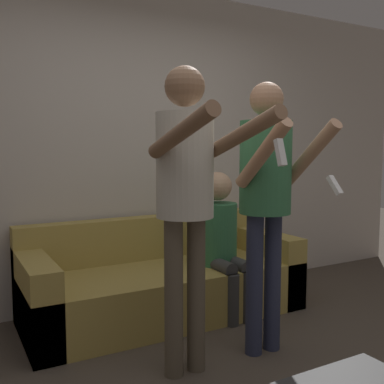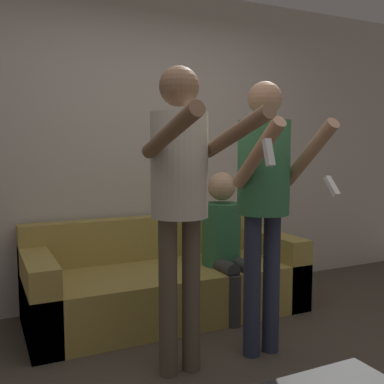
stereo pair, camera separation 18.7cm
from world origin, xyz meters
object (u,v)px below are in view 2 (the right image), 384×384
person_standing_left (181,183)px  couch (166,282)px  person_seated (225,237)px  person_standing_right (265,186)px

person_standing_left → couch: bearing=72.9°
person_standing_left → person_seated: bearing=46.3°
couch → person_standing_right: person_standing_right is taller
person_seated → person_standing_left: bearing=-133.7°
couch → person_standing_right: (0.29, -0.93, 0.84)m
person_standing_left → person_seated: person_standing_left is taller
person_standing_right → person_seated: (0.14, 0.74, -0.47)m
person_standing_right → person_seated: 0.89m
couch → person_standing_right: bearing=-72.7°
couch → person_standing_right: 1.29m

